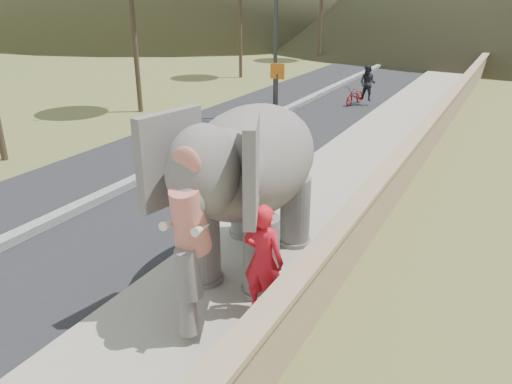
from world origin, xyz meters
TOP-DOWN VIEW (x-y plane):
  - road at (-5.00, 10.00)m, footprint 7.00×120.00m
  - median at (-5.00, 10.00)m, footprint 0.35×120.00m
  - walkway at (0.00, 10.00)m, footprint 3.00×120.00m
  - parapet at (1.65, 10.00)m, footprint 0.30×120.00m
  - signboard at (-4.50, 14.51)m, footprint 0.60×0.08m
  - elephant_and_man at (0.02, 4.01)m, footprint 2.73×4.66m
  - motorcyclist at (-2.52, 19.47)m, footprint 1.39×1.71m

SIDE VIEW (x-z plane):
  - road at x=-5.00m, z-range 0.00..0.03m
  - walkway at x=0.00m, z-range 0.00..0.15m
  - median at x=-5.00m, z-range 0.00..0.22m
  - parapet at x=1.65m, z-range 0.00..1.10m
  - motorcyclist at x=-2.52m, z-range -0.20..1.67m
  - signboard at x=-4.50m, z-range 0.44..2.84m
  - elephant_and_man at x=0.02m, z-range 0.14..3.34m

